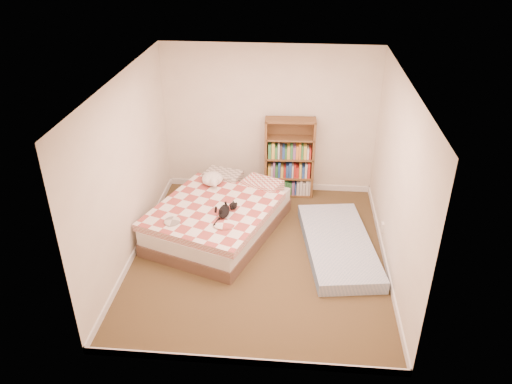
# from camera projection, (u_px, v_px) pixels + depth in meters

# --- Properties ---
(room) EXTENTS (3.51, 4.01, 2.51)m
(room) POSITION_uv_depth(u_px,v_px,m) (259.00, 179.00, 6.47)
(room) COLOR #43341C
(room) RESTS_ON ground
(bed) EXTENTS (2.11, 2.49, 0.57)m
(bed) POSITION_uv_depth(u_px,v_px,m) (220.00, 216.00, 7.47)
(bed) COLOR brown
(bed) RESTS_ON room
(bookshelf) EXTENTS (0.83, 0.30, 1.36)m
(bookshelf) POSITION_uv_depth(u_px,v_px,m) (289.00, 166.00, 8.36)
(bookshelf) COLOR brown
(bookshelf) RESTS_ON room
(floor_mattress) EXTENTS (1.17, 2.09, 0.18)m
(floor_mattress) POSITION_uv_depth(u_px,v_px,m) (338.00, 245.00, 7.10)
(floor_mattress) COLOR #6888AE
(floor_mattress) RESTS_ON room
(black_cat) EXTENTS (0.33, 0.58, 0.13)m
(black_cat) POSITION_uv_depth(u_px,v_px,m) (225.00, 210.00, 7.01)
(black_cat) COLOR black
(black_cat) RESTS_ON bed
(white_dog) EXTENTS (0.45, 0.47, 0.18)m
(white_dog) POSITION_uv_depth(u_px,v_px,m) (213.00, 179.00, 7.77)
(white_dog) COLOR white
(white_dog) RESTS_ON bed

